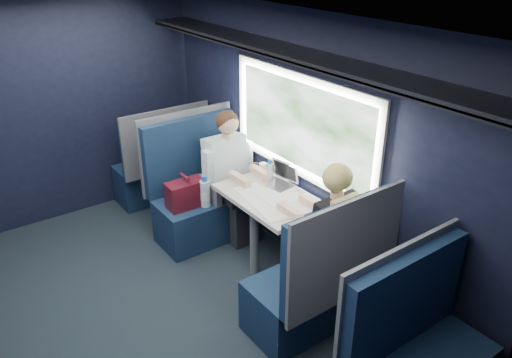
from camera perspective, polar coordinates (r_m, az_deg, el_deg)
ground at (r=4.38m, az=-9.92°, el=-14.40°), size 2.80×4.20×0.01m
room_shell at (r=3.62m, az=-11.37°, el=3.94°), size 3.00×4.40×2.40m
table at (r=4.43m, az=1.39°, el=-2.89°), size 0.62×1.00×0.74m
seat_bay_near at (r=5.09m, az=-6.29°, el=-2.02°), size 1.04×0.62×1.26m
seat_bay_far at (r=3.91m, az=7.06°, el=-11.89°), size 1.04×0.62×1.26m
seat_row_front at (r=5.85m, az=-10.73°, el=1.40°), size 1.04×0.51×1.16m
man at (r=4.95m, az=-2.85°, el=1.07°), size 0.53×0.56×1.32m
woman at (r=3.98m, az=8.36°, el=-5.77°), size 0.53×0.56×1.32m
papers at (r=4.36m, az=2.22°, el=-2.20°), size 0.58×0.76×0.01m
laptop at (r=4.60m, az=2.83°, el=0.12°), size 0.27×0.32×0.22m
bottle_small at (r=4.64m, az=1.59°, el=0.88°), size 0.06×0.06×0.21m
cup at (r=4.83m, az=0.80°, el=1.32°), size 0.07×0.07×0.09m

